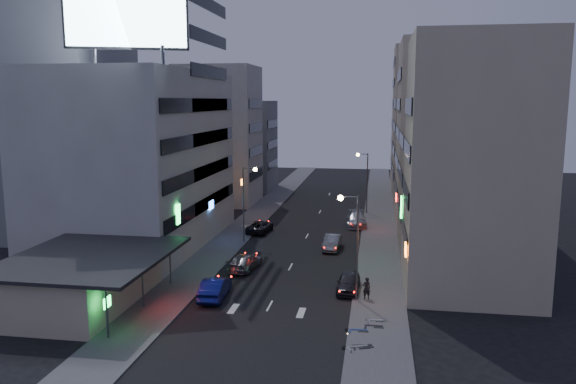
% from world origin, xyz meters
% --- Properties ---
extents(ground, '(180.00, 180.00, 0.00)m').
position_xyz_m(ground, '(0.00, 0.00, 0.00)').
color(ground, black).
rests_on(ground, ground).
extents(sidewalk_left, '(4.00, 120.00, 0.12)m').
position_xyz_m(sidewalk_left, '(-8.00, 30.00, 0.06)').
color(sidewalk_left, '#4C4C4F').
rests_on(sidewalk_left, ground).
extents(sidewalk_right, '(4.00, 120.00, 0.12)m').
position_xyz_m(sidewalk_right, '(8.00, 30.00, 0.06)').
color(sidewalk_right, '#4C4C4F').
rests_on(sidewalk_right, ground).
extents(food_court, '(11.00, 13.00, 3.88)m').
position_xyz_m(food_court, '(-13.90, 2.00, 1.98)').
color(food_court, '#B7AD8F').
rests_on(food_court, ground).
extents(white_building, '(14.00, 24.00, 18.00)m').
position_xyz_m(white_building, '(-17.00, 20.00, 9.00)').
color(white_building, '#B7B7B2').
rests_on(white_building, ground).
extents(grey_tower, '(10.00, 14.00, 34.00)m').
position_xyz_m(grey_tower, '(-26.00, 23.00, 17.00)').
color(grey_tower, slate).
rests_on(grey_tower, ground).
extents(shophouse_near, '(10.00, 11.00, 20.00)m').
position_xyz_m(shophouse_near, '(15.00, 10.50, 10.00)').
color(shophouse_near, '#B7AD8F').
rests_on(shophouse_near, ground).
extents(shophouse_mid, '(11.00, 12.00, 16.00)m').
position_xyz_m(shophouse_mid, '(15.50, 22.00, 8.00)').
color(shophouse_mid, tan).
rests_on(shophouse_mid, ground).
extents(shophouse_far, '(10.00, 14.00, 22.00)m').
position_xyz_m(shophouse_far, '(15.00, 35.00, 11.00)').
color(shophouse_far, '#B7AD8F').
rests_on(shophouse_far, ground).
extents(far_left_a, '(11.00, 10.00, 20.00)m').
position_xyz_m(far_left_a, '(-15.50, 45.00, 10.00)').
color(far_left_a, '#B7B7B2').
rests_on(far_left_a, ground).
extents(far_left_b, '(12.00, 10.00, 15.00)m').
position_xyz_m(far_left_b, '(-16.00, 58.00, 7.50)').
color(far_left_b, slate).
rests_on(far_left_b, ground).
extents(far_right_a, '(11.00, 12.00, 18.00)m').
position_xyz_m(far_right_a, '(15.50, 50.00, 9.00)').
color(far_right_a, tan).
rests_on(far_right_a, ground).
extents(far_right_b, '(12.00, 12.00, 24.00)m').
position_xyz_m(far_right_b, '(16.00, 64.00, 12.00)').
color(far_right_b, '#B7AD8F').
rests_on(far_right_b, ground).
extents(billboard, '(9.52, 3.75, 6.20)m').
position_xyz_m(billboard, '(-12.99, 9.97, 21.66)').
color(billboard, '#595B60').
rests_on(billboard, white_building).
extents(street_lamp_right_near, '(1.60, 0.44, 8.02)m').
position_xyz_m(street_lamp_right_near, '(5.90, 6.00, 5.36)').
color(street_lamp_right_near, '#595B60').
rests_on(street_lamp_right_near, sidewalk_right).
extents(street_lamp_left, '(1.60, 0.44, 8.02)m').
position_xyz_m(street_lamp_left, '(-5.90, 22.00, 5.36)').
color(street_lamp_left, '#595B60').
rests_on(street_lamp_left, sidewalk_left).
extents(street_lamp_right_far, '(1.60, 0.44, 8.02)m').
position_xyz_m(street_lamp_right_far, '(5.90, 40.00, 5.36)').
color(street_lamp_right_far, '#595B60').
rests_on(street_lamp_right_far, sidewalk_right).
extents(parked_car_right_near, '(1.87, 4.35, 1.46)m').
position_xyz_m(parked_car_right_near, '(5.60, 8.18, 0.73)').
color(parked_car_right_near, '#2A292F').
rests_on(parked_car_right_near, ground).
extents(parked_car_right_mid, '(1.75, 4.48, 1.45)m').
position_xyz_m(parked_car_right_mid, '(3.24, 20.70, 0.73)').
color(parked_car_right_mid, gray).
rests_on(parked_car_right_mid, ground).
extents(parked_car_left, '(2.63, 5.07, 1.36)m').
position_xyz_m(parked_car_left, '(-5.60, 26.89, 0.68)').
color(parked_car_left, black).
rests_on(parked_car_left, ground).
extents(parked_car_right_far, '(2.68, 5.70, 1.61)m').
position_xyz_m(parked_car_right_far, '(5.29, 32.02, 0.80)').
color(parked_car_right_far, '#9FA3A7').
rests_on(parked_car_right_far, ground).
extents(road_car_blue, '(1.96, 4.92, 1.59)m').
position_xyz_m(road_car_blue, '(-4.47, 5.00, 0.80)').
color(road_car_blue, navy).
rests_on(road_car_blue, ground).
extents(road_car_silver, '(2.57, 5.11, 1.43)m').
position_xyz_m(road_car_silver, '(-3.94, 12.55, 0.71)').
color(road_car_silver, gray).
rests_on(road_car_silver, ground).
extents(person, '(0.73, 0.61, 1.70)m').
position_xyz_m(person, '(7.06, 6.31, 0.97)').
color(person, black).
rests_on(person, sidewalk_right).
extents(scooter_black_a, '(1.05, 1.97, 1.14)m').
position_xyz_m(scooter_black_a, '(7.58, -1.76, 0.69)').
color(scooter_black_a, black).
rests_on(scooter_black_a, sidewalk_right).
extents(scooter_silver_a, '(1.34, 2.11, 1.22)m').
position_xyz_m(scooter_silver_a, '(7.31, -1.89, 0.73)').
color(scooter_silver_a, gray).
rests_on(scooter_silver_a, sidewalk_right).
extents(scooter_blue, '(0.74, 1.89, 1.13)m').
position_xyz_m(scooter_blue, '(7.28, 0.50, 0.69)').
color(scooter_blue, navy).
rests_on(scooter_blue, sidewalk_right).
extents(scooter_black_b, '(0.62, 1.84, 1.12)m').
position_xyz_m(scooter_black_b, '(8.31, 1.31, 0.68)').
color(scooter_black_b, black).
rests_on(scooter_black_b, sidewalk_right).
extents(scooter_silver_b, '(0.74, 1.72, 1.02)m').
position_xyz_m(scooter_silver_b, '(8.33, 2.38, 0.63)').
color(scooter_silver_b, '#B5B9BE').
rests_on(scooter_silver_b, sidewalk_right).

